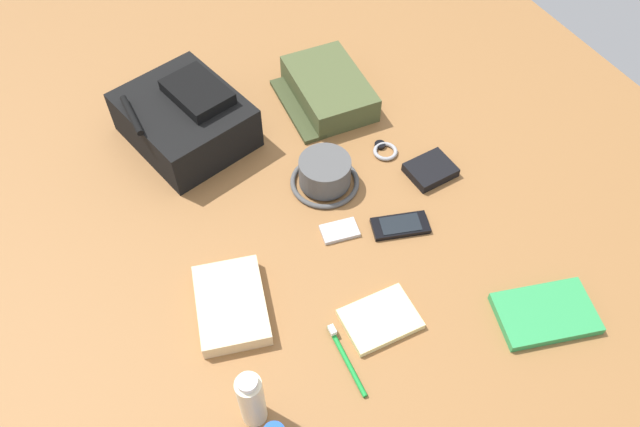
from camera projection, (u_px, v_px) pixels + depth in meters
ground_plane at (320, 227)px, 1.45m from camera, size 2.64×2.02×0.02m
backpack at (186, 118)px, 1.56m from camera, size 0.35×0.32×0.15m
toiletry_pouch at (327, 89)px, 1.67m from camera, size 0.28×0.23×0.07m
bucket_hat at (325, 174)px, 1.49m from camera, size 0.17×0.17×0.08m
lotion_bottle at (251, 399)px, 1.11m from camera, size 0.05×0.05×0.16m
paperback_novel at (545, 314)px, 1.29m from camera, size 0.18×0.23×0.02m
cell_phone at (400, 226)px, 1.43m from camera, size 0.10×0.14×0.01m
media_player at (340, 231)px, 1.43m from camera, size 0.07×0.09×0.01m
wristwatch at (385, 150)px, 1.58m from camera, size 0.07×0.06×0.01m
toothbrush at (344, 356)px, 1.24m from camera, size 0.16×0.02×0.02m
wallet at (431, 170)px, 1.53m from camera, size 0.10×0.11×0.02m
notepad at (380, 319)px, 1.29m from camera, size 0.12×0.15×0.02m
folded_towel at (231, 305)px, 1.29m from camera, size 0.23×0.19×0.04m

